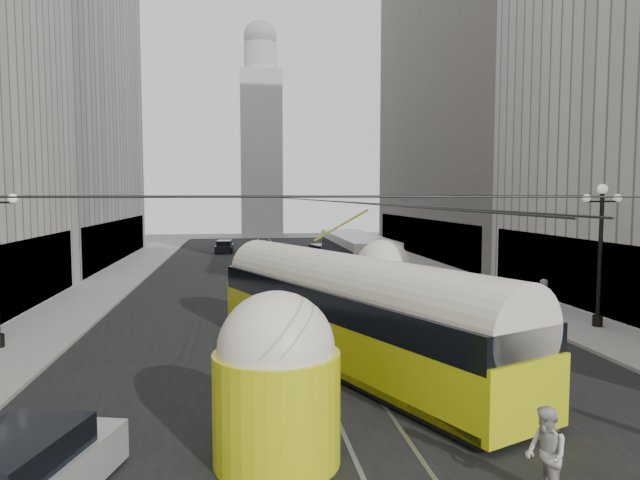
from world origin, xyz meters
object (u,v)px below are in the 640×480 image
object	(u,v)px
city_bus	(355,258)
pedestrian_sidewalk_right	(544,295)
streetcar	(349,312)
pedestrian_crossing_b	(546,454)

from	to	relation	value
city_bus	pedestrian_sidewalk_right	size ratio (longest dim) A/B	8.00
streetcar	pedestrian_sidewalk_right	bearing A→B (deg)	31.93
streetcar	pedestrian_crossing_b	distance (m)	9.63
streetcar	pedestrian_sidewalk_right	xyz separation A→B (m)	(11.36, 7.08, -0.95)
streetcar	city_bus	bearing A→B (deg)	77.65
pedestrian_crossing_b	pedestrian_sidewalk_right	xyz separation A→B (m)	(9.22, 16.41, 0.05)
streetcar	city_bus	xyz separation A→B (m)	(3.83, 17.48, -0.08)
streetcar	city_bus	distance (m)	17.90
pedestrian_crossing_b	pedestrian_sidewalk_right	world-z (taller)	pedestrian_crossing_b
pedestrian_crossing_b	streetcar	bearing A→B (deg)	-163.10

